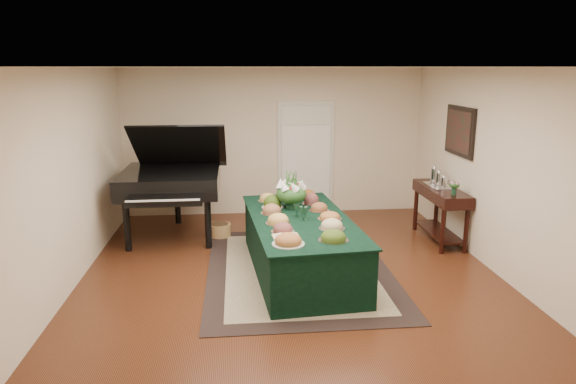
{
  "coord_description": "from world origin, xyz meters",
  "views": [
    {
      "loc": [
        -0.67,
        -6.43,
        2.69
      ],
      "look_at": [
        0.0,
        0.3,
        1.05
      ],
      "focal_mm": 32.0,
      "sensor_mm": 36.0,
      "label": 1
    }
  ],
  "objects": [
    {
      "name": "wall_painting",
      "position": [
        2.72,
        1.1,
        1.75
      ],
      "size": [
        0.05,
        0.95,
        0.75
      ],
      "color": "black",
      "rests_on": "ground"
    },
    {
      "name": "grand_piano",
      "position": [
        -1.73,
        1.74,
        0.95
      ],
      "size": [
        1.66,
        1.86,
        1.86
      ],
      "color": "black",
      "rests_on": "ground"
    },
    {
      "name": "ground",
      "position": [
        0.0,
        0.0,
        0.0
      ],
      "size": [
        6.0,
        6.0,
        0.0
      ],
      "primitive_type": "plane",
      "color": "black",
      "rests_on": "ground"
    },
    {
      "name": "food_platters",
      "position": [
        0.1,
        0.07,
        0.81
      ],
      "size": [
        1.06,
        2.4,
        0.14
      ],
      "color": "silver",
      "rests_on": "buffet_table"
    },
    {
      "name": "buffet_table",
      "position": [
        0.14,
        0.02,
        0.38
      ],
      "size": [
        1.49,
        2.8,
        0.76
      ],
      "color": "black",
      "rests_on": "ground"
    },
    {
      "name": "tea_service",
      "position": [
        2.5,
        1.24,
        0.98
      ],
      "size": [
        0.34,
        0.58,
        0.3
      ],
      "color": "silver",
      "rests_on": "mahogany_sideboard"
    },
    {
      "name": "wicker_basket",
      "position": [
        -0.98,
        1.63,
        0.11
      ],
      "size": [
        0.34,
        0.34,
        0.21
      ],
      "primitive_type": "cylinder",
      "color": "#A07440",
      "rests_on": "ground"
    },
    {
      "name": "area_rug",
      "position": [
        0.12,
        0.1,
        0.01
      ],
      "size": [
        2.46,
        3.45,
        0.01
      ],
      "color": "black",
      "rests_on": "ground"
    },
    {
      "name": "mahogany_sideboard",
      "position": [
        2.5,
        1.1,
        0.67
      ],
      "size": [
        0.45,
        1.38,
        0.87
      ],
      "color": "black",
      "rests_on": "ground"
    },
    {
      "name": "floral_centerpiece",
      "position": [
        0.07,
        0.55,
        1.02
      ],
      "size": [
        0.44,
        0.44,
        0.44
      ],
      "color": "#163823",
      "rests_on": "buffet_table"
    },
    {
      "name": "cutting_board",
      "position": [
        -0.13,
        -0.77,
        0.79
      ],
      "size": [
        0.33,
        0.33,
        0.1
      ],
      "color": "tan",
      "rests_on": "buffet_table"
    },
    {
      "name": "pink_bouquet",
      "position": [
        2.5,
        0.64,
        1.01
      ],
      "size": [
        0.17,
        0.17,
        0.21
      ],
      "color": "#163823",
      "rests_on": "mahogany_sideboard"
    },
    {
      "name": "green_goblets",
      "position": [
        0.13,
        0.03,
        0.85
      ],
      "size": [
        0.17,
        0.24,
        0.18
      ],
      "color": "#163823",
      "rests_on": "buffet_table"
    },
    {
      "name": "kitchen_doorway",
      "position": [
        0.6,
        2.97,
        1.02
      ],
      "size": [
        1.05,
        0.07,
        2.1
      ],
      "color": "beige",
      "rests_on": "ground"
    }
  ]
}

